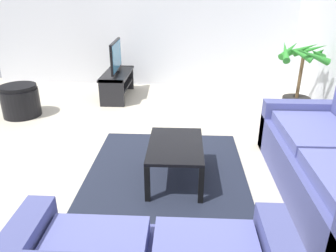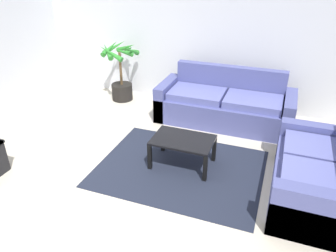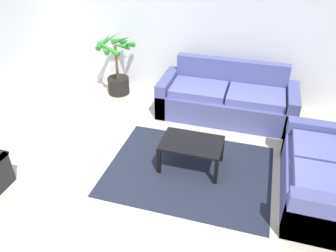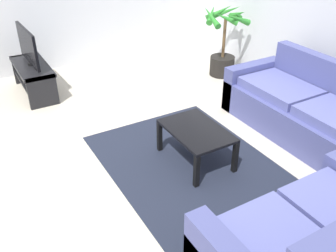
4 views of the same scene
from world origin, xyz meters
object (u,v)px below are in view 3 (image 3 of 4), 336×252
at_px(potted_palm, 117,69).
at_px(couch_main, 227,100).
at_px(coffee_table, 192,146).
at_px(couch_loveseat, 326,178).

bearing_deg(potted_palm, couch_main, -7.13).
bearing_deg(couch_main, coffee_table, -99.70).
height_order(couch_loveseat, coffee_table, couch_loveseat).
relative_size(couch_main, coffee_table, 2.77).
height_order(couch_main, couch_loveseat, same).
xyz_separation_m(couch_main, couch_loveseat, (1.43, -1.62, -0.00)).
xyz_separation_m(couch_main, potted_palm, (-2.12, 0.26, 0.20)).
bearing_deg(couch_loveseat, potted_palm, 151.99).
xyz_separation_m(couch_loveseat, coffee_table, (-1.68, 0.10, 0.05)).
distance_m(couch_main, couch_loveseat, 2.16).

